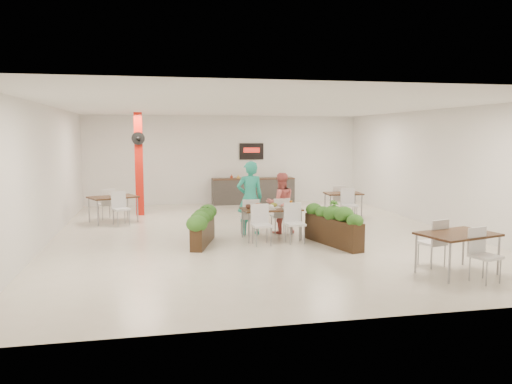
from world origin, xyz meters
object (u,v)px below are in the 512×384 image
red_column (139,163)px  side_table_b (343,197)px  planter_right (333,223)px  side_table_c (458,239)px  side_table_a (113,200)px  planter_left (203,224)px  service_counter (253,190)px  diner_man (250,198)px  main_table (271,213)px  diner_woman (281,203)px

red_column → side_table_b: size_ratio=1.95×
planter_right → side_table_c: 3.03m
red_column → side_table_c: red_column is taller
side_table_c → side_table_a: bearing=118.7°
planter_left → side_table_c: bearing=-38.0°
service_counter → planter_left: (-2.48, -6.53, -0.00)m
diner_man → planter_right: size_ratio=0.96×
red_column → side_table_c: 9.95m
planter_left → service_counter: bearing=69.2°
main_table → side_table_b: size_ratio=1.02×
side_table_b → planter_left: bearing=-143.2°
service_counter → planter_right: (0.44, -7.18, 0.01)m
planter_right → side_table_a: planter_right is taller
service_counter → side_table_b: 4.13m
diner_woman → side_table_b: diner_woman is taller
planter_right → diner_woman: bearing=117.4°
red_column → side_table_b: red_column is taller
service_counter → diner_man: size_ratio=1.61×
side_table_a → side_table_b: bearing=-29.2°
diner_woman → side_table_a: 5.02m
red_column → diner_woman: bearing=-45.9°
diner_woman → side_table_b: (2.50, 2.03, -0.16)m
diner_man → side_table_b: 3.89m
diner_man → planter_left: size_ratio=1.12×
main_table → diner_man: size_ratio=0.90×
main_table → side_table_a: size_ratio=1.02×
service_counter → main_table: bearing=-97.3°
diner_man → diner_woman: size_ratio=1.20×
service_counter → planter_right: size_ratio=1.56×
service_counter → main_table: 6.29m
diner_man → service_counter: bearing=-105.0°
service_counter → diner_man: bearing=-102.0°
diner_man → side_table_a: (-3.53, 2.54, -0.29)m
main_table → planter_right: 1.56m
planter_right → side_table_a: bearing=141.2°
side_table_c → side_table_b: bearing=72.3°
planter_left → side_table_c: size_ratio=1.00×
diner_woman → side_table_c: diner_woman is taller
service_counter → diner_man: service_counter is taller
main_table → side_table_a: (-3.92, 3.20, 0.00)m
red_column → diner_man: red_column is taller
red_column → diner_woman: (3.61, -3.72, -0.87)m
planter_right → side_table_b: 4.00m
main_table → planter_right: planter_right is taller
red_column → service_counter: (4.00, 1.86, -1.15)m
planter_left → side_table_a: bearing=122.8°
red_column → side_table_c: bearing=-54.1°
diner_man → side_table_c: bearing=122.0°
side_table_b → side_table_c: 6.34m
diner_woman → service_counter: bearing=-97.0°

